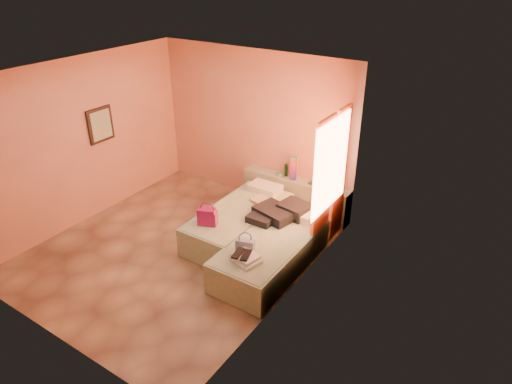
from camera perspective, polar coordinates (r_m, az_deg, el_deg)
ground at (r=7.50m, az=-9.71°, el=-7.03°), size 4.50×4.50×0.00m
room_walls at (r=6.92m, az=-6.46°, el=6.92°), size 4.02×4.51×2.81m
headboard_ledge at (r=8.29m, az=4.93°, el=-0.42°), size 2.05×0.30×0.65m
bed_left at (r=7.59m, az=-2.12°, el=-3.89°), size 0.91×2.00×0.50m
bed_right at (r=6.85m, az=1.85°, el=-7.75°), size 0.91×2.00×0.50m
water_bottle at (r=8.22m, az=3.79°, el=2.76°), size 0.08×0.08×0.23m
rainbow_box at (r=8.04m, az=4.71°, el=2.98°), size 0.12×0.12×0.44m
small_dish at (r=8.28m, az=2.85°, el=2.24°), size 0.13×0.13×0.03m
green_book at (r=7.99m, az=7.20°, el=1.04°), size 0.19×0.16×0.03m
flower_vase at (r=7.76m, az=9.34°, el=0.92°), size 0.22×0.22×0.24m
magenta_handbag at (r=7.05m, az=-6.08°, el=-3.05°), size 0.33×0.26×0.27m
khaki_garment at (r=7.66m, az=0.68°, el=-1.12°), size 0.39×0.34×0.06m
clothes_pile at (r=7.18m, az=2.79°, el=-2.59°), size 0.74×0.74×0.20m
blue_handbag at (r=6.45m, az=-1.35°, el=-6.64°), size 0.28×0.19×0.17m
towel_stack at (r=6.24m, az=-1.25°, el=-8.37°), size 0.42×0.38×0.10m
sandal_pair at (r=6.22m, az=-1.83°, el=-7.82°), size 0.24×0.29×0.03m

